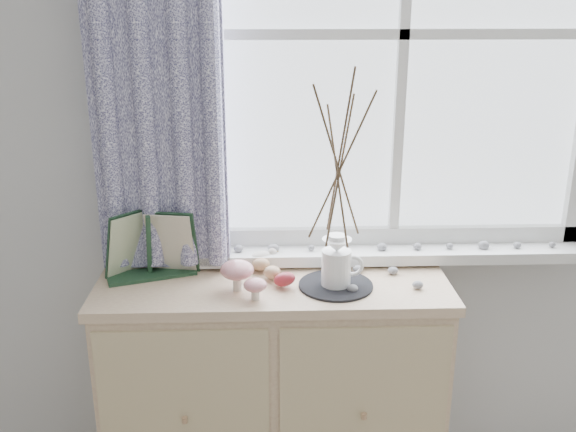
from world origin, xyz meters
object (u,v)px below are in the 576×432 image
(botanical_book, at_px, (148,247))
(toadstool_cluster, at_px, (242,274))
(sideboard, at_px, (274,388))
(twig_pitcher, at_px, (339,163))

(botanical_book, relative_size, toadstool_cluster, 2.13)
(sideboard, xyz_separation_m, twig_pitcher, (0.21, -0.05, 0.85))
(sideboard, relative_size, botanical_book, 3.45)
(sideboard, distance_m, twig_pitcher, 0.88)
(sideboard, height_order, botanical_book, botanical_book)
(toadstool_cluster, relative_size, twig_pitcher, 0.22)
(botanical_book, height_order, twig_pitcher, twig_pitcher)
(toadstool_cluster, distance_m, twig_pitcher, 0.48)
(botanical_book, bearing_deg, sideboard, -22.46)
(botanical_book, bearing_deg, toadstool_cluster, -37.79)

